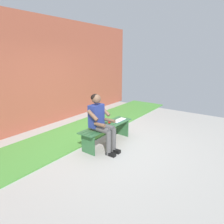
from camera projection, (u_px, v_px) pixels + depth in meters
ground_plane at (119, 178)px, 3.50m from camera, size 10.00×7.00×0.04m
grass_strip at (76, 133)px, 5.42m from camera, size 9.00×1.45×0.03m
brick_wall at (24, 74)px, 5.37m from camera, size 9.50×0.24×3.17m
bench_near at (107, 130)px, 4.73m from camera, size 1.56×0.46×0.47m
person_seated at (101, 120)px, 4.29m from camera, size 0.50×0.69×1.28m
apple at (109, 122)px, 4.80m from camera, size 0.07×0.07×0.07m
book_open at (119, 120)px, 5.01m from camera, size 0.42×0.17×0.02m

